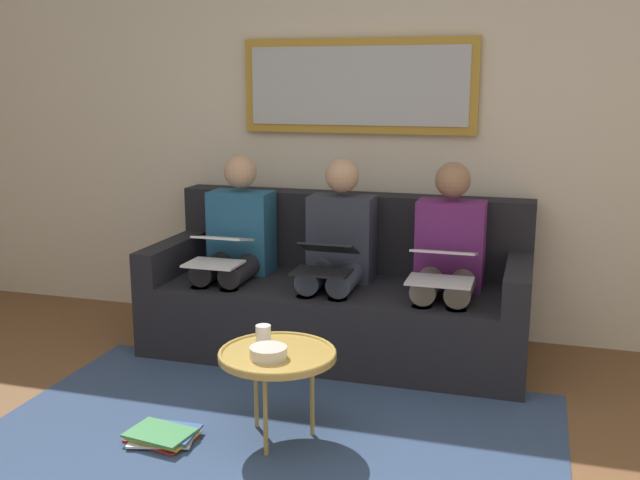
{
  "coord_description": "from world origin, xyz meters",
  "views": [
    {
      "loc": [
        -1.1,
        1.96,
        1.58
      ],
      "look_at": [
        0.0,
        -1.7,
        0.75
      ],
      "focal_mm": 41.23,
      "sensor_mm": 36.0,
      "label": 1
    }
  ],
  "objects": [
    {
      "name": "area_rug",
      "position": [
        0.0,
        -0.85,
        0.0
      ],
      "size": [
        2.6,
        1.8,
        0.01
      ],
      "primitive_type": "cube",
      "color": "#33476B",
      "rests_on": "ground_plane"
    },
    {
      "name": "laptop_black",
      "position": [
        0.0,
        -1.81,
        0.62
      ],
      "size": [
        0.31,
        0.35,
        0.15
      ],
      "color": "black"
    },
    {
      "name": "person_right",
      "position": [
        0.64,
        -2.05,
        0.61
      ],
      "size": [
        0.38,
        0.58,
        1.14
      ],
      "color": "#235B84",
      "rests_on": "couch"
    },
    {
      "name": "wall_rear",
      "position": [
        0.0,
        -2.6,
        1.3
      ],
      "size": [
        6.0,
        0.12,
        2.6
      ],
      "primitive_type": "cube",
      "color": "beige",
      "rests_on": "ground_plane"
    },
    {
      "name": "person_middle",
      "position": [
        0.0,
        -2.05,
        0.61
      ],
      "size": [
        0.38,
        0.58,
        1.14
      ],
      "color": "#2D3342",
      "rests_on": "couch"
    },
    {
      "name": "couch",
      "position": [
        0.0,
        -2.12,
        0.31
      ],
      "size": [
        2.2,
        0.9,
        0.9
      ],
      "color": "black",
      "rests_on": "ground_plane"
    },
    {
      "name": "coffee_table",
      "position": [
        -0.04,
        -0.9,
        0.4
      ],
      "size": [
        0.52,
        0.52,
        0.42
      ],
      "color": "tan",
      "rests_on": "ground_plane"
    },
    {
      "name": "bowl",
      "position": [
        -0.03,
        -0.83,
        0.44
      ],
      "size": [
        0.16,
        0.16,
        0.05
      ],
      "primitive_type": "cylinder",
      "color": "beige",
      "rests_on": "coffee_table"
    },
    {
      "name": "laptop_white",
      "position": [
        0.64,
        -1.81,
        0.63
      ],
      "size": [
        0.31,
        0.37,
        0.15
      ],
      "color": "white"
    },
    {
      "name": "framed_mirror",
      "position": [
        0.0,
        -2.51,
        1.55
      ],
      "size": [
        1.46,
        0.05,
        0.58
      ],
      "color": "#B7892D"
    },
    {
      "name": "magazine_stack",
      "position": [
        0.45,
        -0.73,
        0.03
      ],
      "size": [
        0.33,
        0.27,
        0.05
      ],
      "color": "red",
      "rests_on": "ground_plane"
    },
    {
      "name": "cup",
      "position": [
        0.05,
        -0.98,
        0.46
      ],
      "size": [
        0.07,
        0.07,
        0.09
      ],
      "primitive_type": "cylinder",
      "color": "silver",
      "rests_on": "coffee_table"
    },
    {
      "name": "person_left",
      "position": [
        -0.64,
        -2.05,
        0.61
      ],
      "size": [
        0.38,
        0.58,
        1.14
      ],
      "color": "#66236B",
      "rests_on": "couch"
    },
    {
      "name": "laptop_silver",
      "position": [
        -0.64,
        -1.81,
        0.63
      ],
      "size": [
        0.34,
        0.38,
        0.16
      ],
      "color": "silver"
    }
  ]
}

